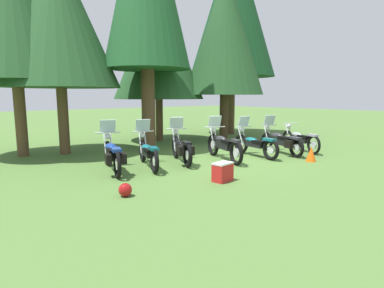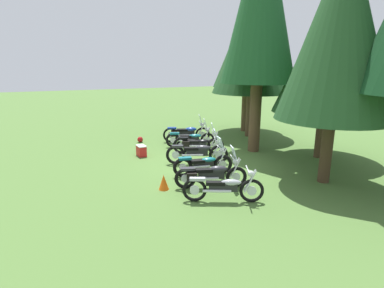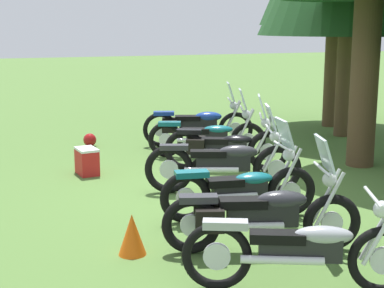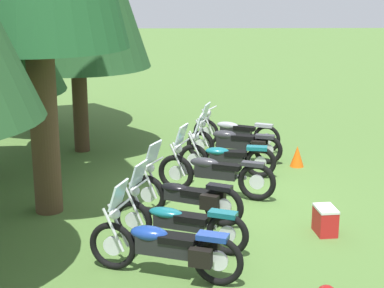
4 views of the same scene
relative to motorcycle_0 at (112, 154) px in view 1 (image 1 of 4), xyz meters
name	(u,v)px [view 1 (image 1 of 4)]	position (x,y,z in m)	size (l,w,h in m)	color
ground_plane	(221,160)	(3.44, -0.81, -0.50)	(80.00, 80.00, 0.00)	#4C7033
motorcycle_0	(112,154)	(0.00, 0.00, 0.00)	(1.07, 2.27, 1.38)	black
motorcycle_1	(148,152)	(1.04, -0.17, -0.05)	(1.05, 2.20, 1.36)	black
motorcycle_2	(182,148)	(2.18, -0.32, -0.04)	(1.10, 2.06, 1.38)	black
motorcycle_3	(223,145)	(3.47, -0.89, -0.01)	(1.09, 2.32, 1.39)	black
motorcycle_4	(255,144)	(4.69, -1.20, -0.05)	(0.68, 2.15, 1.36)	black
motorcycle_5	(281,141)	(5.82, -1.51, -0.04)	(0.98, 2.23, 1.35)	black
motorcycle_6	(300,139)	(6.90, -1.60, -0.06)	(1.11, 2.13, 1.00)	black
pine_tree_0	(12,8)	(-1.21, 4.16, 4.38)	(3.73, 3.73, 7.21)	brown
pine_tree_1	(57,15)	(0.04, 3.66, 4.25)	(4.07, 4.07, 7.18)	brown
pine_tree_3	(158,45)	(4.57, 4.17, 3.80)	(4.05, 4.05, 6.70)	#4C3823
pine_tree_4	(225,33)	(6.80, 2.22, 4.31)	(3.51, 3.51, 7.54)	#42301E
pine_tree_5	(233,6)	(9.03, 3.74, 6.13)	(4.46, 4.46, 10.24)	brown
picnic_cooler	(223,172)	(1.53, -2.67, -0.26)	(0.52, 0.37, 0.47)	red
traffic_cone	(311,154)	(5.38, -2.90, -0.26)	(0.32, 0.32, 0.48)	#EA590F
dropped_helmet	(125,190)	(-0.85, -2.15, -0.35)	(0.28, 0.28, 0.28)	maroon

